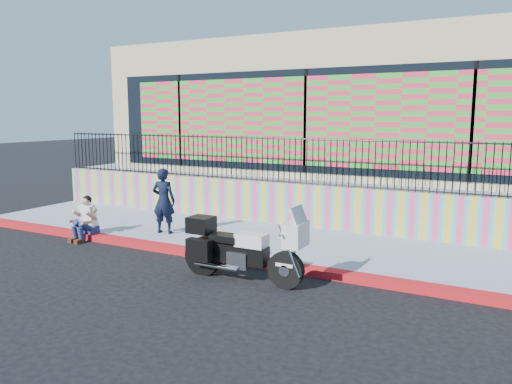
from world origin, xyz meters
The scene contains 10 objects.
ground centered at (0.00, 0.00, 0.00)m, with size 90.00×90.00×0.00m, color black.
red_curb centered at (0.00, 0.00, 0.07)m, with size 16.00×0.30×0.15m, color #B6190D.
sidewalk centered at (0.00, 1.65, 0.07)m, with size 16.00×3.00×0.15m, color #8E97AA.
mural_wall centered at (0.00, 3.25, 0.70)m, with size 16.00×0.20×1.10m, color #FF437C.
metal_fence centered at (0.00, 3.25, 1.85)m, with size 15.80×0.04×1.20m, color black, non-canonical shape.
elevated_platform centered at (0.00, 8.35, 0.62)m, with size 16.00×10.00×1.25m, color #8E97AA.
storefront_building centered at (0.00, 8.13, 3.25)m, with size 14.00×8.06×4.00m.
police_motorcycle centered at (0.86, -0.92, 0.62)m, with size 2.39×0.79×1.49m.
police_officer centered at (-2.35, 0.90, 0.95)m, with size 0.58×0.38×1.60m, color black.
seated_man centered at (-3.97, -0.14, 0.45)m, with size 0.54×0.71×1.06m.
Camera 1 is at (5.27, -8.58, 3.01)m, focal length 35.00 mm.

